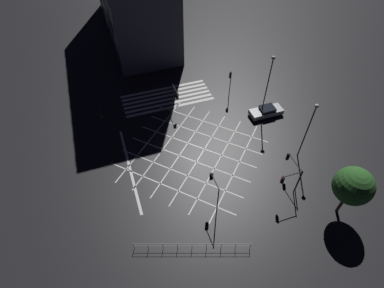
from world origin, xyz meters
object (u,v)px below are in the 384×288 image
object	(u,v)px
street_lamp_east	(269,77)
traffic_light_nw_cross	(292,165)
traffic_light_sw_main	(230,80)
street_lamp_west	(310,123)
street_tree_near	(353,186)
waiting_car	(266,111)
traffic_light_nw_main	(289,180)
traffic_light_median_south	(176,95)
traffic_light_se_cross	(101,114)
traffic_light_median_north	(214,187)

from	to	relation	value
street_lamp_east	traffic_light_nw_cross	bearing A→B (deg)	77.53
traffic_light_sw_main	street_lamp_west	world-z (taller)	street_lamp_west
street_tree_near	waiting_car	xyz separation A→B (m)	(-0.28, -15.66, -3.79)
traffic_light_nw_main	traffic_light_median_south	distance (m)	18.34
traffic_light_se_cross	street_lamp_west	world-z (taller)	street_lamp_west
traffic_light_se_cross	street_lamp_west	distance (m)	24.54
traffic_light_se_cross	traffic_light_median_south	distance (m)	9.87
traffic_light_median_north	street_tree_near	bearing A→B (deg)	-111.60
traffic_light_se_cross	traffic_light_nw_main	size ratio (longest dim) A/B	0.96
traffic_light_sw_main	street_lamp_west	distance (m)	13.64
street_tree_near	waiting_car	world-z (taller)	street_tree_near
traffic_light_sw_main	traffic_light_nw_cross	bearing A→B (deg)	91.31
traffic_light_median_north	traffic_light_nw_main	distance (m)	7.78
traffic_light_se_cross	waiting_car	size ratio (longest dim) A/B	0.81
traffic_light_sw_main	traffic_light_median_south	xyz separation A→B (m)	(8.02, 0.45, -0.37)
traffic_light_median_north	street_lamp_west	distance (m)	12.78
traffic_light_median_north	traffic_light_se_cross	world-z (taller)	traffic_light_median_north
traffic_light_median_south	traffic_light_nw_cross	bearing A→B (deg)	28.84
traffic_light_median_north	street_lamp_west	size ratio (longest dim) A/B	0.58
traffic_light_median_north	traffic_light_se_cross	xyz separation A→B (m)	(8.99, -15.19, -0.69)
street_lamp_west	waiting_car	size ratio (longest dim) A/B	1.74
traffic_light_nw_cross	traffic_light_sw_main	bearing A→B (deg)	1.31
street_tree_near	street_lamp_east	bearing A→B (deg)	-89.04
traffic_light_median_south	waiting_car	xyz separation A→B (m)	(-11.30, 4.79, -2.05)
street_lamp_west	waiting_car	world-z (taller)	street_lamp_west
street_tree_near	waiting_car	distance (m)	16.12
traffic_light_median_north	traffic_light_nw_cross	distance (m)	9.31
traffic_light_sw_main	waiting_car	bearing A→B (deg)	122.02
traffic_light_se_cross	street_tree_near	world-z (taller)	street_tree_near
traffic_light_se_cross	waiting_car	world-z (taller)	traffic_light_se_cross
street_tree_near	traffic_light_nw_cross	bearing A→B (deg)	-63.27
traffic_light_nw_main	traffic_light_nw_cross	bearing A→B (deg)	-131.22
waiting_car	traffic_light_nw_main	bearing A→B (deg)	69.76
traffic_light_nw_cross	traffic_light_nw_main	bearing A→B (deg)	138.78
traffic_light_nw_main	traffic_light_nw_cross	world-z (taller)	traffic_light_nw_main
traffic_light_sw_main	street_tree_near	xyz separation A→B (m)	(-3.00, 20.90, 1.36)
traffic_light_nw_main	traffic_light_nw_cross	xyz separation A→B (m)	(-1.59, -1.82, -0.39)
waiting_car	street_lamp_west	bearing A→B (deg)	90.54
traffic_light_nw_main	traffic_light_se_cross	bearing A→B (deg)	-44.71
street_tree_near	waiting_car	size ratio (longest dim) A/B	1.38
traffic_light_sw_main	street_lamp_east	distance (m)	6.42
street_lamp_east	waiting_car	xyz separation A→B (m)	(-0.55, 0.29, -5.47)
traffic_light_median_north	traffic_light_median_south	distance (m)	15.78
traffic_light_sw_main	street_tree_near	world-z (taller)	street_tree_near
traffic_light_median_north	street_tree_near	world-z (taller)	street_tree_near
street_lamp_west	street_tree_near	distance (m)	7.92
street_lamp_east	street_tree_near	bearing A→B (deg)	90.96
traffic_light_median_south	traffic_light_nw_main	bearing A→B (deg)	21.71
street_tree_near	traffic_light_se_cross	bearing A→B (deg)	-43.62
traffic_light_median_north	street_lamp_east	distance (m)	16.40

